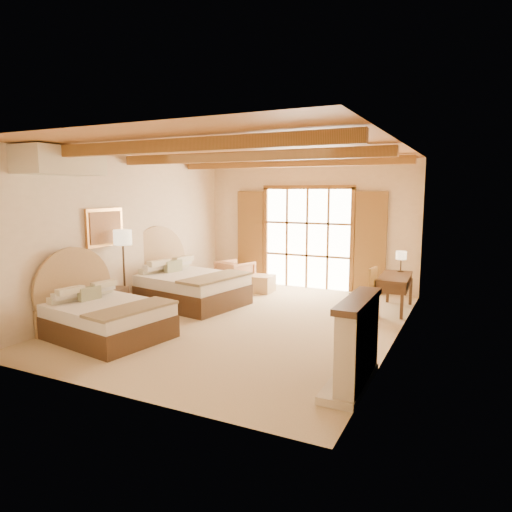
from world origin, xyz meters
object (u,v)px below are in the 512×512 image
Objects in this scene: bed_near at (100,314)px; desk at (395,292)px; armchair at (235,274)px; bed_far at (184,284)px; nightstand at (112,303)px.

bed_near is 1.57× the size of desk.
bed_near reaches higher than armchair.
armchair is 0.57× the size of desk.
bed_far is 4.50m from desk.
bed_near reaches higher than nightstand.
bed_near is at bearing -78.63° from bed_far.
armchair reaches higher than nightstand.
armchair is at bearing 170.87° from desk.
bed_far is at bearing 100.81° from bed_near.
desk is (4.21, 3.96, 0.00)m from bed_near.
bed_near is 2.78× the size of armchair.
bed_near is at bearing -69.21° from nightstand.
bed_near is 4.41m from armchair.
bed_far is 1.89m from armchair.
desk is (4.28, 1.41, -0.05)m from bed_far.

